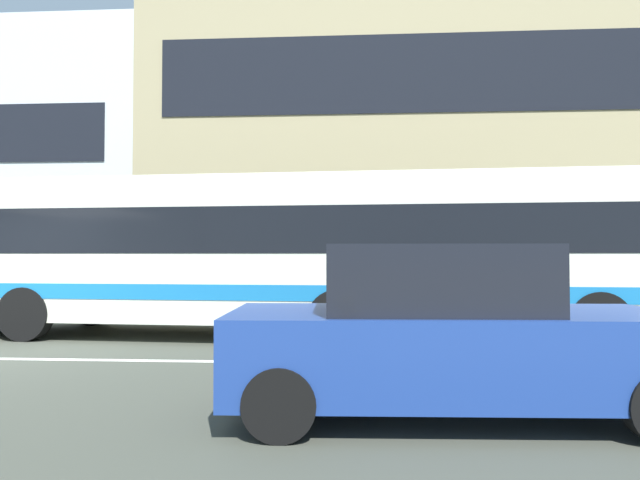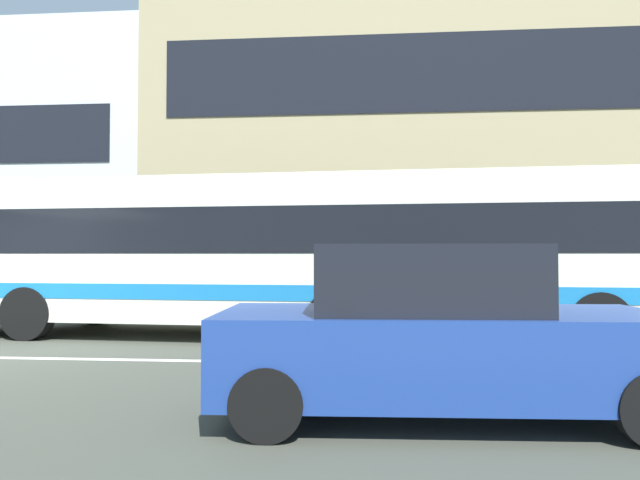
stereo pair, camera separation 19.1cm
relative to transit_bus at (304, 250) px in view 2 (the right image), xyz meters
name	(u,v)px [view 2 (the right image)]	position (x,y,z in m)	size (l,w,h in m)	color
apartment_block_right	(482,140)	(6.09, 13.00, 4.76)	(25.02, 11.71, 12.92)	tan
transit_bus	(304,250)	(0.00, 0.00, 0.00)	(12.28, 3.34, 3.08)	white
sedan_oncoming	(436,335)	(1.90, -5.33, -0.90)	(4.39, 1.96, 1.69)	navy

